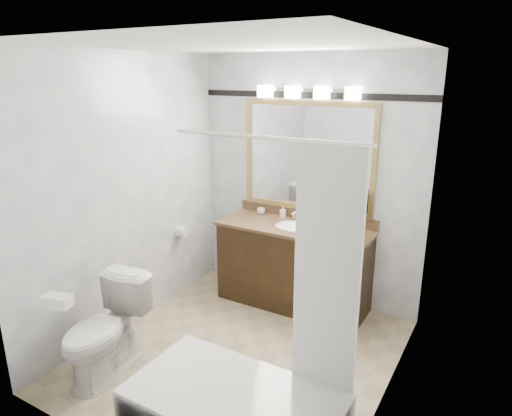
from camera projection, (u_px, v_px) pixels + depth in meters
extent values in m
cube|color=tan|center=(241.00, 354.00, 3.91)|extent=(2.40, 2.60, 0.01)
cube|color=white|center=(237.00, 44.00, 3.19)|extent=(2.40, 2.60, 0.01)
cube|color=white|center=(308.00, 181.00, 4.63)|extent=(2.40, 0.01, 2.50)
cube|color=white|center=(111.00, 277.00, 2.47)|extent=(2.40, 0.01, 2.50)
cube|color=white|center=(127.00, 194.00, 4.13)|extent=(0.01, 2.60, 2.50)
cube|color=white|center=(396.00, 242.00, 2.97)|extent=(0.01, 2.60, 2.50)
cube|color=black|center=(293.00, 267.00, 4.63)|extent=(1.50, 0.55, 0.82)
cube|color=brown|center=(294.00, 228.00, 4.51)|extent=(1.53, 0.58, 0.03)
cube|color=brown|center=(306.00, 214.00, 4.72)|extent=(1.53, 0.03, 0.10)
ellipsoid|color=white|center=(294.00, 229.00, 4.52)|extent=(0.44, 0.34, 0.14)
cube|color=#AB8E4D|center=(309.00, 103.00, 4.39)|extent=(1.40, 0.04, 0.05)
cube|color=#AB8E4D|center=(306.00, 208.00, 4.69)|extent=(1.40, 0.04, 0.05)
cube|color=#AB8E4D|center=(249.00, 151.00, 4.86)|extent=(0.05, 0.04, 1.00)
cube|color=#AB8E4D|center=(374.00, 164.00, 4.21)|extent=(0.05, 0.04, 1.00)
cube|color=white|center=(308.00, 157.00, 4.54)|extent=(1.30, 0.01, 1.00)
cube|color=silver|center=(309.00, 90.00, 4.34)|extent=(0.90, 0.05, 0.03)
cube|color=white|center=(265.00, 91.00, 4.53)|extent=(0.12, 0.12, 0.12)
cube|color=white|center=(293.00, 92.00, 4.38)|extent=(0.12, 0.12, 0.12)
cube|color=white|center=(322.00, 93.00, 4.24)|extent=(0.12, 0.12, 0.12)
cube|color=white|center=(353.00, 93.00, 4.09)|extent=(0.12, 0.12, 0.12)
cube|color=black|center=(310.00, 95.00, 4.38)|extent=(2.40, 0.01, 0.06)
cylinder|color=silver|center=(266.00, 138.00, 2.65)|extent=(1.30, 0.02, 0.02)
cube|color=white|center=(327.00, 276.00, 2.66)|extent=(0.40, 0.04, 1.55)
cylinder|color=white|center=(182.00, 231.00, 4.81)|extent=(0.11, 0.12, 0.12)
imported|color=white|center=(104.00, 331.00, 3.55)|extent=(0.51, 0.80, 0.77)
cube|color=white|center=(57.00, 301.00, 3.12)|extent=(0.22, 0.15, 0.08)
cylinder|color=black|center=(348.00, 237.00, 4.18)|extent=(0.18, 0.18, 0.02)
cylinder|color=black|center=(353.00, 223.00, 4.18)|extent=(0.15, 0.15, 0.26)
sphere|color=black|center=(354.00, 209.00, 4.15)|extent=(0.15, 0.15, 0.15)
cube|color=black|center=(348.00, 216.00, 4.11)|extent=(0.12, 0.12, 0.05)
cylinder|color=silver|center=(347.00, 235.00, 4.16)|extent=(0.06, 0.06, 0.06)
imported|color=white|center=(261.00, 211.00, 4.89)|extent=(0.10, 0.10, 0.07)
imported|color=white|center=(283.00, 212.00, 4.77)|extent=(0.06, 0.06, 0.12)
imported|color=white|center=(309.00, 219.00, 4.61)|extent=(0.07, 0.07, 0.08)
cube|color=beige|center=(300.00, 222.00, 4.60)|extent=(0.10, 0.08, 0.03)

